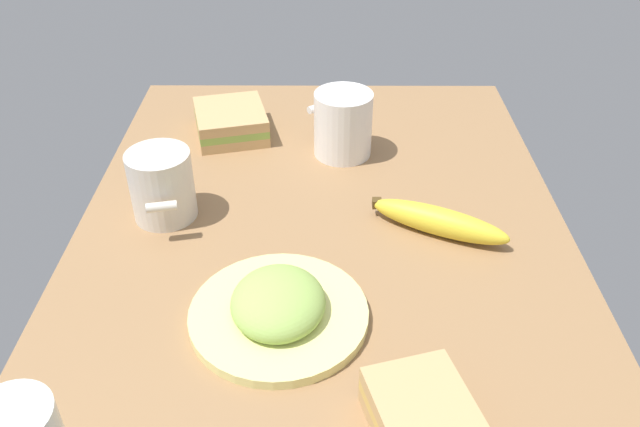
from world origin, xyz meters
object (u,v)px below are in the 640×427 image
Objects in this scene: sandwich_side at (229,122)px; sandwich_main at (417,413)px; coffee_mug_black at (341,123)px; banana at (436,220)px; plate_of_food at (276,308)px; coffee_mug_milky at (159,185)px.

sandwich_main is at bearing 22.84° from sandwich_side.
coffee_mug_black is 0.94× the size of sandwich_main.
banana is at bearing 30.51° from coffee_mug_black.
sandwich_main is (14.04, 13.55, 0.59)cm from plate_of_food.
sandwich_main is (49.96, 5.78, -2.89)cm from coffee_mug_black.
sandwich_side is at bearing -131.30° from banana.
plate_of_food reaches higher than banana.
banana is at bearing 48.70° from sandwich_side.
plate_of_food reaches higher than sandwich_main.
sandwich_main is 60.67cm from sandwich_side.
sandwich_main is 0.81× the size of sandwich_side.
coffee_mug_milky is (-19.35, -16.10, 3.23)cm from plate_of_food.
coffee_mug_black is 0.61× the size of banana.
coffee_mug_black reaches higher than coffee_mug_milky.
sandwich_side is 0.79× the size of banana.
plate_of_food is at bearing -50.90° from banana.
plate_of_food is 1.82× the size of coffee_mug_black.
sandwich_side is (-41.87, -10.00, 0.59)cm from plate_of_food.
sandwich_main is at bearing 41.60° from coffee_mug_milky.
sandwich_main is 0.64× the size of banana.
sandwich_main and sandwich_side have the same top height.
coffee_mug_black reaches higher than sandwich_main.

